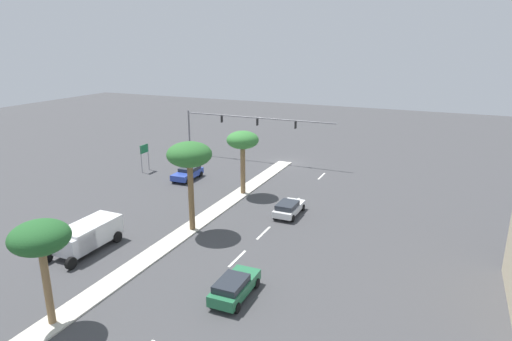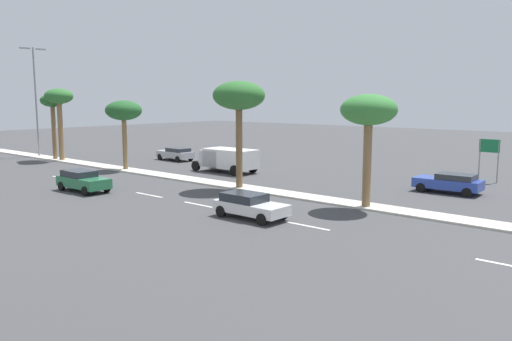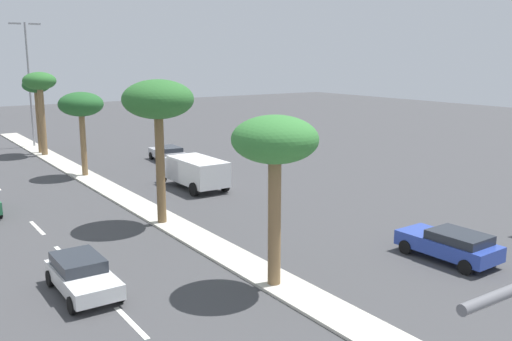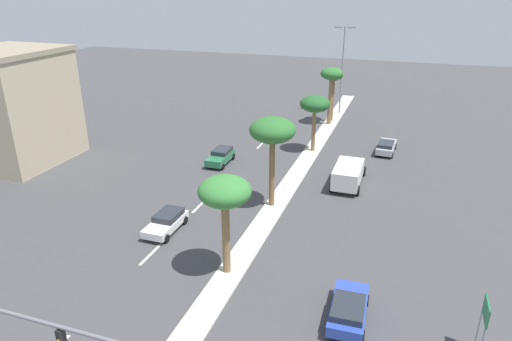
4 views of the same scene
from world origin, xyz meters
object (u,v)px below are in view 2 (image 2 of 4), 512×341
palm_tree_left (369,113)px  sedan_white_front (249,205)px  sedan_silver_right (176,153)px  sedan_blue_leading (450,182)px  box_truck (226,158)px  directional_road_sign (489,151)px  palm_tree_center (239,98)px  street_lamp_outboard (36,94)px  palm_tree_far (59,100)px  sedan_green_trailing (83,180)px  palm_tree_trailing (52,105)px  palm_tree_leading (124,112)px

palm_tree_left → sedan_white_front: 8.86m
palm_tree_left → sedan_silver_right: palm_tree_left is taller
sedan_blue_leading → box_truck: box_truck is taller
directional_road_sign → sedan_blue_leading: (-6.55, 0.63, -1.69)m
palm_tree_center → street_lamp_outboard: street_lamp_outboard is taller
palm_tree_far → sedan_green_trailing: (-8.08, -17.57, -5.54)m
palm_tree_trailing → sedan_white_front: (-6.56, -33.24, -5.13)m
palm_tree_left → sedan_green_trailing: bearing=114.0°
street_lamp_outboard → sedan_blue_leading: size_ratio=2.66×
directional_road_sign → palm_tree_leading: bearing=117.8°
palm_tree_center → sedan_green_trailing: (-7.89, 7.73, -5.76)m
directional_road_sign → box_truck: directional_road_sign is taller
palm_tree_trailing → palm_tree_left: bearing=-90.2°
directional_road_sign → palm_tree_leading: palm_tree_leading is taller
street_lamp_outboard → sedan_blue_leading: (7.58, -43.27, -6.21)m
directional_road_sign → box_truck: 21.50m
palm_tree_trailing → sedan_silver_right: 13.93m
palm_tree_center → palm_tree_far: 25.30m
palm_tree_far → palm_tree_trailing: palm_tree_far is taller
directional_road_sign → street_lamp_outboard: (-14.14, 43.91, 4.52)m
box_truck → street_lamp_outboard: bearing=101.1°
palm_tree_center → palm_tree_trailing: 26.74m
palm_tree_leading → palm_tree_center: bearing=-91.6°
palm_tree_trailing → street_lamp_outboard: street_lamp_outboard is taller
sedan_green_trailing → box_truck: (13.35, -1.21, 0.44)m
sedan_white_front → box_truck: 17.59m
sedan_silver_right → sedan_green_trailing: bearing=-151.4°
box_truck → sedan_green_trailing: bearing=174.8°
palm_tree_trailing → sedan_white_front: 34.27m
sedan_silver_right → palm_tree_center: bearing=-116.3°
directional_road_sign → box_truck: size_ratio=0.55×
palm_tree_center → box_truck: size_ratio=1.25×
sedan_blue_leading → palm_tree_trailing: bearing=101.6°
palm_tree_center → sedan_blue_leading: size_ratio=1.69×
palm_tree_far → sedan_white_front: 32.95m
street_lamp_outboard → palm_tree_leading: bearing=-90.7°
sedan_blue_leading → sedan_white_front: size_ratio=1.07×
sedan_blue_leading → box_truck: 18.91m
palm_tree_left → sedan_green_trailing: 20.16m
sedan_white_front → street_lamp_outboard: bearing=79.5°
box_truck → palm_tree_left: bearing=-107.9°
palm_tree_center → box_truck: 10.03m
sedan_green_trailing → box_truck: box_truck is taller
sedan_green_trailing → sedan_white_front: size_ratio=1.03×
palm_tree_center → sedan_green_trailing: palm_tree_center is taller
palm_tree_center → box_truck: palm_tree_center is taller
palm_tree_leading → sedan_silver_right: 9.25m
sedan_green_trailing → sedan_blue_leading: size_ratio=0.97×
palm_tree_far → street_lamp_outboard: size_ratio=0.62×
directional_road_sign → box_truck: (-9.30, 19.34, -1.22)m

